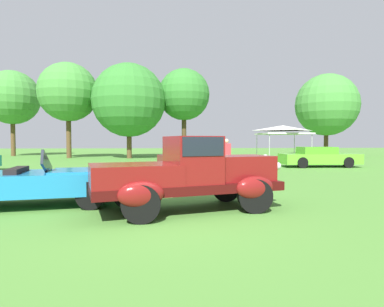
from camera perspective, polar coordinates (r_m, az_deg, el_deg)
name	(u,v)px	position (r m, az deg, el deg)	size (l,w,h in m)	color
ground_plane	(173,215)	(6.98, -3.50, -10.94)	(120.00, 120.00, 0.00)	#4C8433
feature_pickup_truck	(189,173)	(7.21, -0.60, -3.53)	(4.48, 2.66, 1.70)	#400B0B
neighbor_convertible	(41,182)	(8.63, -25.56, -4.70)	(4.52, 2.44, 1.40)	#1E7AB7
show_car_burgundy	(194,158)	(17.97, 0.34, -0.86)	(4.24, 2.68, 1.22)	maroon
show_car_lime	(319,157)	(20.70, 21.91, -0.60)	(4.63, 1.80, 1.22)	#60C62D
spectator_between_cars	(226,154)	(15.76, 6.22, -0.18)	(0.43, 0.29, 1.69)	#283351
canopy_tent_left_field	(283,129)	(24.03, 16.07, 4.21)	(3.32, 3.32, 2.71)	#B7B7BC
treeline_far_left	(12,98)	(38.02, -29.67, 8.74)	(5.53, 5.53, 8.82)	brown
treeline_mid_left	(68,92)	(31.53, -21.44, 10.22)	(5.35, 5.35, 8.71)	brown
treeline_center	(129,100)	(29.31, -11.31, 9.36)	(6.57, 6.57, 8.50)	brown
treeline_mid_right	(184,95)	(30.45, -1.46, 10.52)	(4.86, 4.86, 8.39)	#47331E
treeline_far_right	(327,105)	(35.96, 23.10, 8.04)	(6.37, 6.37, 8.49)	#47331E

